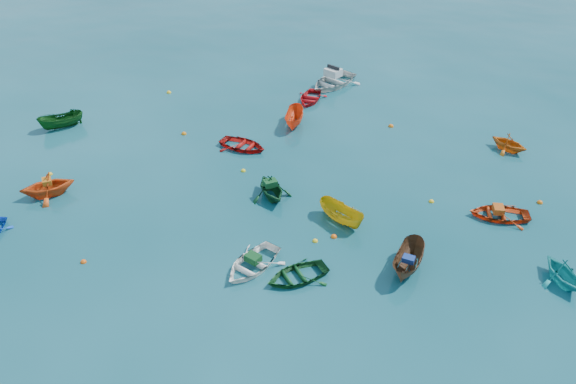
% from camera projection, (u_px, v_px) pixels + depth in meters
% --- Properties ---
extents(ground, '(160.00, 160.00, 0.00)m').
position_uv_depth(ground, '(259.00, 252.00, 28.24)').
color(ground, '#0A3E49').
rests_on(ground, ground).
extents(dinghy_white_near, '(3.39, 3.98, 0.70)m').
position_uv_depth(dinghy_white_near, '(252.00, 267.00, 27.25)').
color(dinghy_white_near, white).
rests_on(dinghy_white_near, ground).
extents(sampan_brown_mid, '(1.64, 3.38, 1.26)m').
position_uv_depth(sampan_brown_mid, '(407.00, 269.00, 27.14)').
color(sampan_brown_mid, brown).
rests_on(sampan_brown_mid, ground).
extents(dinghy_orange_w, '(3.91, 3.87, 1.56)m').
position_uv_depth(dinghy_orange_w, '(50.00, 195.00, 32.42)').
color(dinghy_orange_w, '#E04C15').
rests_on(dinghy_orange_w, ground).
extents(sampan_yellow_mid, '(3.18, 2.51, 1.17)m').
position_uv_depth(sampan_yellow_mid, '(341.00, 222.00, 30.31)').
color(sampan_yellow_mid, gold).
rests_on(sampan_yellow_mid, ground).
extents(dinghy_green_e, '(3.74, 3.69, 0.64)m').
position_uv_depth(dinghy_green_e, '(297.00, 278.00, 26.61)').
color(dinghy_green_e, '#10481E').
rests_on(dinghy_green_e, ground).
extents(dinghy_cyan_se, '(3.14, 3.26, 1.32)m').
position_uv_depth(dinghy_cyan_se, '(560.00, 282.00, 26.42)').
color(dinghy_cyan_se, teal).
rests_on(dinghy_cyan_se, ground).
extents(dinghy_red_nw, '(3.60, 2.86, 0.67)m').
position_uv_depth(dinghy_red_nw, '(243.00, 148.00, 36.97)').
color(dinghy_red_nw, '#A7110D').
rests_on(dinghy_red_nw, ground).
extents(sampan_orange_n, '(1.69, 3.34, 1.24)m').
position_uv_depth(sampan_orange_n, '(294.00, 125.00, 39.73)').
color(sampan_orange_n, '#F74917').
rests_on(sampan_orange_n, ground).
extents(dinghy_green_n, '(3.57, 3.62, 1.44)m').
position_uv_depth(dinghy_green_n, '(271.00, 197.00, 32.26)').
color(dinghy_green_n, '#0F411F').
rests_on(dinghy_green_n, ground).
extents(dinghy_red_ne, '(3.53, 2.79, 0.66)m').
position_uv_depth(dinghy_red_ne, '(498.00, 217.00, 30.67)').
color(dinghy_red_ne, red).
rests_on(dinghy_red_ne, ground).
extents(dinghy_red_far, '(2.30, 3.18, 0.65)m').
position_uv_depth(dinghy_red_far, '(310.00, 101.00, 43.10)').
color(dinghy_red_far, red).
rests_on(dinghy_red_far, ground).
extents(dinghy_orange_far, '(3.14, 3.01, 1.27)m').
position_uv_depth(dinghy_orange_far, '(507.00, 150.00, 36.77)').
color(dinghy_orange_far, '#D36413').
rests_on(dinghy_orange_far, ground).
extents(sampan_green_far, '(2.95, 3.04, 1.19)m').
position_uv_depth(sampan_green_far, '(63.00, 128.00, 39.38)').
color(sampan_green_far, '#114A15').
rests_on(sampan_green_far, ground).
extents(motorboat_white, '(4.96, 5.62, 1.57)m').
position_uv_depth(motorboat_white, '(333.00, 85.00, 45.52)').
color(motorboat_white, silver).
rests_on(motorboat_white, ground).
extents(tarp_green_a, '(0.86, 0.75, 0.35)m').
position_uv_depth(tarp_green_a, '(253.00, 258.00, 27.03)').
color(tarp_green_a, '#11461D').
rests_on(tarp_green_a, dinghy_white_near).
extents(tarp_blue_a, '(0.62, 0.50, 0.27)m').
position_uv_depth(tarp_blue_a, '(409.00, 259.00, 26.60)').
color(tarp_blue_a, navy).
rests_on(tarp_blue_a, sampan_brown_mid).
extents(tarp_orange_a, '(0.77, 0.79, 0.31)m').
position_uv_depth(tarp_orange_a, '(47.00, 181.00, 31.92)').
color(tarp_orange_a, '#C66314').
rests_on(tarp_orange_a, dinghy_orange_w).
extents(tarp_green_b, '(0.91, 0.88, 0.35)m').
position_uv_depth(tarp_green_b, '(270.00, 183.00, 31.83)').
color(tarp_green_b, '#134D22').
rests_on(tarp_green_b, dinghy_green_n).
extents(tarp_orange_b, '(0.66, 0.81, 0.35)m').
position_uv_depth(tarp_orange_b, '(498.00, 209.00, 30.40)').
color(tarp_orange_b, '#B54A12').
rests_on(tarp_orange_b, dinghy_red_ne).
extents(buoy_or_a, '(0.30, 0.30, 0.30)m').
position_uv_depth(buoy_or_a, '(84.00, 262.00, 27.57)').
color(buoy_or_a, '#EB520C').
rests_on(buoy_or_a, ground).
extents(buoy_ye_a, '(0.29, 0.29, 0.29)m').
position_uv_depth(buoy_ye_a, '(315.00, 241.00, 28.91)').
color(buoy_ye_a, yellow).
rests_on(buoy_ye_a, ground).
extents(buoy_or_b, '(0.32, 0.32, 0.32)m').
position_uv_depth(buoy_or_b, '(334.00, 237.00, 29.20)').
color(buoy_or_b, '#F35E0D').
rests_on(buoy_or_b, ground).
extents(buoy_ye_b, '(0.30, 0.30, 0.30)m').
position_uv_depth(buoy_ye_b, '(50.00, 175.00, 34.27)').
color(buoy_ye_b, gold).
rests_on(buoy_ye_b, ground).
extents(buoy_or_c, '(0.36, 0.36, 0.36)m').
position_uv_depth(buoy_or_c, '(184.00, 134.00, 38.58)').
color(buoy_or_c, orange).
rests_on(buoy_or_c, ground).
extents(buoy_ye_c, '(0.30, 0.30, 0.30)m').
position_uv_depth(buoy_ye_c, '(243.00, 171.00, 34.59)').
color(buoy_ye_c, yellow).
rests_on(buoy_ye_c, ground).
extents(buoy_or_d, '(0.33, 0.33, 0.33)m').
position_uv_depth(buoy_or_d, '(540.00, 203.00, 31.76)').
color(buoy_or_d, '#DC630B').
rests_on(buoy_or_d, ground).
extents(buoy_ye_d, '(0.37, 0.37, 0.37)m').
position_uv_depth(buoy_ye_d, '(169.00, 93.00, 44.30)').
color(buoy_ye_d, yellow).
rests_on(buoy_ye_d, ground).
extents(buoy_or_e, '(0.37, 0.37, 0.37)m').
position_uv_depth(buoy_or_e, '(391.00, 127.00, 39.51)').
color(buoy_or_e, orange).
rests_on(buoy_or_e, ground).
extents(buoy_ye_e, '(0.30, 0.30, 0.30)m').
position_uv_depth(buoy_ye_e, '(431.00, 202.00, 31.85)').
color(buoy_ye_e, yellow).
rests_on(buoy_ye_e, ground).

